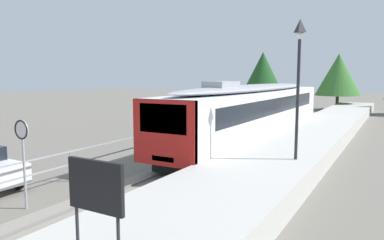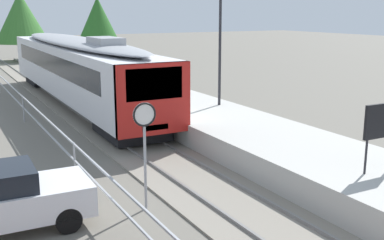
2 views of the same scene
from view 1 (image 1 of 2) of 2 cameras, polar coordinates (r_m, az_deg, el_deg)
ground_plane at (r=22.74m, az=1.15°, el=-3.56°), size 160.00×160.00×0.00m
track_rails at (r=21.49m, az=8.21°, el=-4.15°), size 3.20×60.00×0.14m
commuter_train at (r=22.97m, az=10.05°, el=1.85°), size 2.82×20.89×3.74m
station_platform at (r=20.47m, az=16.74°, el=-3.73°), size 3.90×60.00×0.90m
platform_lamp_mid_platform at (r=14.41m, az=16.50°, el=8.64°), size 0.34×0.34×5.35m
platform_notice_board at (r=6.47m, az=-14.95°, el=-10.56°), size 1.20×0.08×1.80m
speed_limit_sign at (r=12.20m, az=-25.22°, el=-3.13°), size 0.61×0.10×2.81m
carpark_fence at (r=14.97m, az=-18.65°, el=-5.84°), size 0.06×36.06×1.25m
tree_behind_carpark at (r=47.29m, az=22.09°, el=6.65°), size 5.32×5.32×6.90m
tree_behind_station_far at (r=47.14m, az=11.10°, el=7.33°), size 5.16×5.16×7.23m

